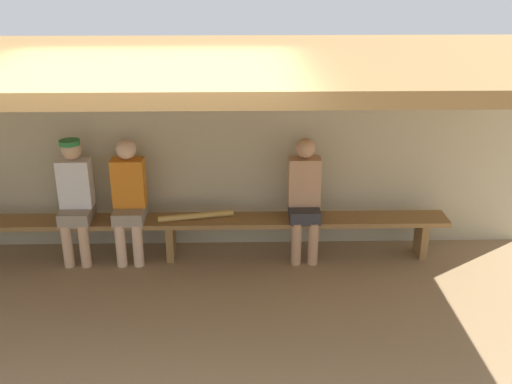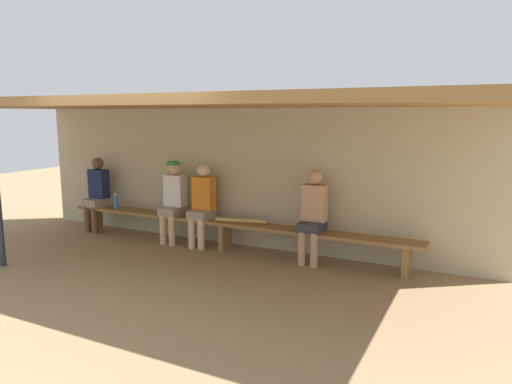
% 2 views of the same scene
% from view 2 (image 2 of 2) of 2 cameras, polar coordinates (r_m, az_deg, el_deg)
% --- Properties ---
extents(ground_plane, '(24.00, 24.00, 0.00)m').
position_cam_2_polar(ground_plane, '(6.21, -11.15, -10.50)').
color(ground_plane, '#937754').
extents(back_wall, '(8.00, 0.20, 2.20)m').
position_cam_2_polar(back_wall, '(7.58, -2.14, 1.87)').
color(back_wall, '#B7AD8C').
rests_on(back_wall, ground).
extents(dugout_roof, '(8.00, 2.80, 0.12)m').
position_cam_2_polar(dugout_roof, '(6.41, -7.91, 10.79)').
color(dugout_roof, olive).
rests_on(dugout_roof, back_wall).
extents(bench, '(6.00, 0.36, 0.46)m').
position_cam_2_polar(bench, '(7.33, -3.80, -4.08)').
color(bench, olive).
rests_on(bench, ground).
extents(player_near_post, '(0.34, 0.42, 1.34)m').
position_cam_2_polar(player_near_post, '(8.91, -18.84, 0.09)').
color(player_near_post, gray).
rests_on(player_near_post, ground).
extents(player_shirtless_tan, '(0.34, 0.42, 1.34)m').
position_cam_2_polar(player_shirtless_tan, '(7.79, -10.05, -0.69)').
color(player_shirtless_tan, gray).
rests_on(player_shirtless_tan, ground).
extents(player_middle, '(0.34, 0.42, 1.34)m').
position_cam_2_polar(player_middle, '(7.48, -6.59, -1.17)').
color(player_middle, gray).
rests_on(player_middle, ground).
extents(player_rightmost, '(0.34, 0.42, 1.34)m').
position_cam_2_polar(player_rightmost, '(6.66, 6.97, -2.51)').
color(player_rightmost, '#333338').
rests_on(player_rightmost, ground).
extents(water_bottle_blue, '(0.08, 0.08, 0.27)m').
position_cam_2_polar(water_bottle_blue, '(8.55, -16.72, -1.12)').
color(water_bottle_blue, blue).
rests_on(water_bottle_blue, bench).
extents(baseball_bat, '(0.81, 0.23, 0.07)m').
position_cam_2_polar(baseball_bat, '(7.17, -1.86, -3.51)').
color(baseball_bat, tan).
rests_on(baseball_bat, bench).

